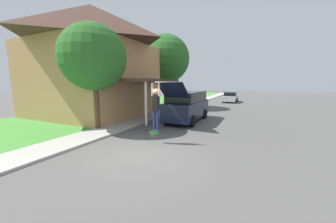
{
  "coord_description": "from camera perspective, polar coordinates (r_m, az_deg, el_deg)",
  "views": [
    {
      "loc": [
        3.94,
        -5.93,
        2.71
      ],
      "look_at": [
        -0.16,
        2.83,
        1.22
      ],
      "focal_mm": 20.0,
      "sensor_mm": 36.0,
      "label": 1
    }
  ],
  "objects": [
    {
      "name": "lawn",
      "position": [
        17.09,
        -19.69,
        -0.78
      ],
      "size": [
        10.0,
        80.0,
        0.08
      ],
      "color": "#478E38",
      "rests_on": "ground_plane"
    },
    {
      "name": "house",
      "position": [
        17.24,
        -21.86,
        14.66
      ],
      "size": [
        11.06,
        8.92,
        8.82
      ],
      "color": "tan",
      "rests_on": "lawn"
    },
    {
      "name": "lawn_tree_near",
      "position": [
        11.58,
        -21.81,
        15.01
      ],
      "size": [
        3.69,
        3.69,
        5.88
      ],
      "color": "brown",
      "rests_on": "lawn"
    },
    {
      "name": "sidewalk",
      "position": [
        14.37,
        -7.1,
        -2.01
      ],
      "size": [
        1.8,
        80.0,
        0.1
      ],
      "color": "#ADA89E",
      "rests_on": "ground_plane"
    },
    {
      "name": "ground_plane",
      "position": [
        7.62,
        -8.15,
        -12.19
      ],
      "size": [
        120.0,
        120.0,
        0.0
      ],
      "primitive_type": "plane",
      "color": "#54514F"
    },
    {
      "name": "skateboarder",
      "position": [
        8.24,
        -3.74,
        1.87
      ],
      "size": [
        0.41,
        0.24,
        2.07
      ],
      "color": "#192347",
      "rests_on": "ground_plane"
    },
    {
      "name": "skateboard",
      "position": [
        8.33,
        -4.18,
        -6.4
      ],
      "size": [
        0.24,
        0.78,
        0.27
      ],
      "color": "#337F3D",
      "rests_on": "ground_plane"
    },
    {
      "name": "car_down_street",
      "position": [
        28.11,
        18.48,
        4.16
      ],
      "size": [
        1.87,
        4.2,
        1.42
      ],
      "color": "#B7B7BC",
      "rests_on": "ground_plane"
    },
    {
      "name": "lawn_tree_far",
      "position": [
        20.52,
        -0.82,
        15.68
      ],
      "size": [
        5.08,
        5.08,
        7.67
      ],
      "color": "brown",
      "rests_on": "lawn"
    },
    {
      "name": "suv_parked",
      "position": [
        13.34,
        5.92,
        1.77
      ],
      "size": [
        2.01,
        5.65,
        2.78
      ],
      "color": "black",
      "rests_on": "ground_plane"
    }
  ]
}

